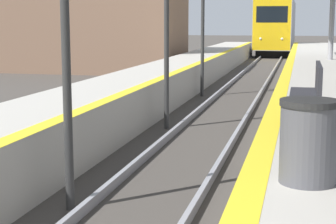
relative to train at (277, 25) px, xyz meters
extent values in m
cube|color=black|center=(0.00, 0.07, -2.00)|extent=(2.25, 16.02, 0.55)
cube|color=#99999E|center=(0.00, 0.07, 0.12)|extent=(2.64, 17.80, 3.68)
cube|color=gold|center=(0.00, -8.75, 0.12)|extent=(2.59, 0.16, 3.60)
cube|color=black|center=(0.00, -8.81, 0.76)|extent=(2.11, 0.06, 1.10)
sphere|color=white|center=(-0.73, -8.81, -0.89)|extent=(0.18, 0.18, 0.18)
sphere|color=white|center=(0.73, -8.81, -0.89)|extent=(0.18, 0.18, 0.18)
cylinder|color=#2D2D2D|center=(-0.98, -41.17, -0.39)|extent=(0.12, 0.12, 3.77)
cylinder|color=#2D2D2D|center=(-1.06, -35.09, -0.39)|extent=(0.12, 0.12, 3.77)
cylinder|color=#2D2D2D|center=(-1.26, -29.02, -0.39)|extent=(0.12, 0.12, 3.77)
cylinder|color=#99999E|center=(3.20, -24.60, 0.56)|extent=(0.20, 0.20, 3.57)
cylinder|color=#4C4C51|center=(2.17, -42.72, -0.85)|extent=(0.55, 0.55, 0.75)
cylinder|color=#262626|center=(2.17, -42.72, -0.44)|extent=(0.57, 0.57, 0.06)
cube|color=#28282D|center=(2.14, -39.58, -0.79)|extent=(0.44, 1.57, 0.08)
cube|color=#28282D|center=(2.33, -39.58, -0.53)|extent=(0.06, 1.57, 0.44)
cube|color=#262628|center=(2.14, -40.21, -1.03)|extent=(0.35, 0.08, 0.40)
cube|color=#262628|center=(2.14, -38.95, -1.03)|extent=(0.35, 0.08, 0.40)
cube|color=brown|center=(-9.09, -20.16, 0.19)|extent=(10.06, 5.33, 4.93)
camera|label=1|loc=(2.08, -48.14, 0.32)|focal=60.00mm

